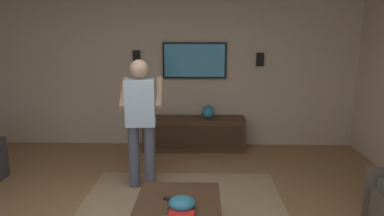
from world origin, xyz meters
name	(u,v)px	position (x,y,z in m)	size (l,w,h in m)	color
wall_back_tv	(173,64)	(3.19, 0.00, 1.42)	(0.10, 6.45, 2.84)	#BCA893
coffee_table	(178,215)	(0.11, -0.28, 0.30)	(1.00, 0.80, 0.40)	#422B1C
media_console	(194,134)	(2.86, -0.38, 0.28)	(0.45, 1.70, 0.55)	#422B1C
tv	(195,60)	(3.10, -0.38, 1.49)	(0.05, 1.07, 0.60)	black
person_standing	(141,116)	(1.37, 0.26, 0.93)	(0.56, 0.56, 1.64)	#4C5166
bowl	(182,203)	(0.04, -0.33, 0.46)	(0.24, 0.24, 0.11)	teal
remote_white	(179,205)	(0.09, -0.30, 0.41)	(0.15, 0.04, 0.02)	white
remote_black	(171,199)	(0.19, -0.22, 0.41)	(0.15, 0.04, 0.02)	black
remote_grey	(181,214)	(-0.08, -0.33, 0.41)	(0.15, 0.04, 0.02)	slate
book	(181,215)	(-0.11, -0.33, 0.42)	(0.22, 0.16, 0.04)	red
vase_round	(208,112)	(2.81, -0.61, 0.66)	(0.22, 0.22, 0.22)	teal
wall_speaker_left	(260,59)	(3.11, -1.48, 1.51)	(0.06, 0.12, 0.22)	black
wall_speaker_right	(137,57)	(3.11, 0.61, 1.54)	(0.06, 0.12, 0.22)	black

